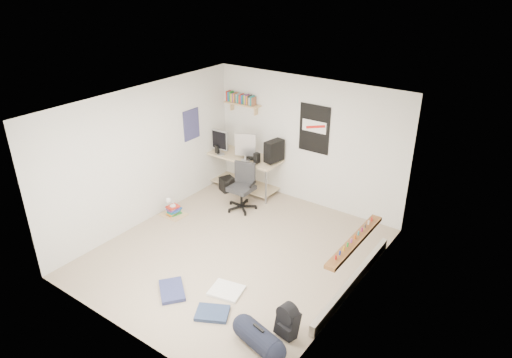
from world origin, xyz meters
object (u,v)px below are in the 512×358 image
Objects in this scene: office_chair at (241,186)px; book_stack at (173,208)px; desk at (242,171)px; duffel_bag at (259,339)px; backpack at (287,323)px.

office_chair reaches higher than book_stack.
desk is 4.09× the size of book_stack.
office_chair reaches higher than duffel_bag.
duffel_bag reaches higher than book_stack.
office_chair is at bearing 143.87° from duffel_bag.
office_chair is 3.58m from duffel_bag.
backpack is at bearing -58.03° from office_chair.
book_stack is (-0.36, -1.71, -0.21)m from desk.
backpack reaches higher than book_stack.
desk reaches higher than backpack.
book_stack is at bearing 164.72° from duffel_bag.
duffel_bag is at bearing -28.68° from book_stack.
backpack is 0.43m from duffel_bag.
duffel_bag is 3.67m from book_stack.
office_chair is 3.42m from backpack.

